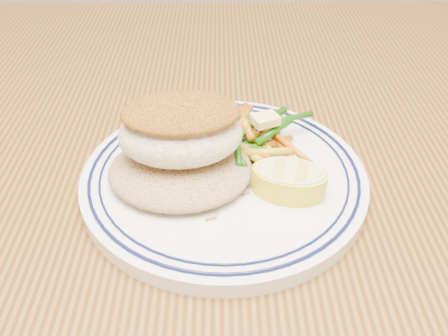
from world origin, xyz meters
TOP-DOWN VIEW (x-y plane):
  - dining_table at (0.00, 0.00)m, footprint 1.50×0.90m
  - plate at (0.01, -0.04)m, footprint 0.26×0.26m
  - rice_pilaf at (-0.03, -0.05)m, footprint 0.13×0.11m
  - fish_fillet at (-0.03, -0.04)m, footprint 0.11×0.08m
  - vegetable_pile at (0.04, -0.01)m, footprint 0.11×0.10m
  - butter_pat at (0.05, -0.01)m, footprint 0.03×0.03m
  - lemon_wedge at (0.07, -0.07)m, footprint 0.07×0.07m

SIDE VIEW (x-z plane):
  - dining_table at x=0.00m, z-range 0.28..1.03m
  - plate at x=0.01m, z-range 0.75..0.77m
  - rice_pilaf at x=-0.03m, z-range 0.77..0.79m
  - vegetable_pile at x=0.04m, z-range 0.76..0.79m
  - lemon_wedge at x=0.07m, z-range 0.77..0.79m
  - butter_pat at x=0.05m, z-range 0.79..0.80m
  - fish_fillet at x=-0.03m, z-range 0.78..0.84m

